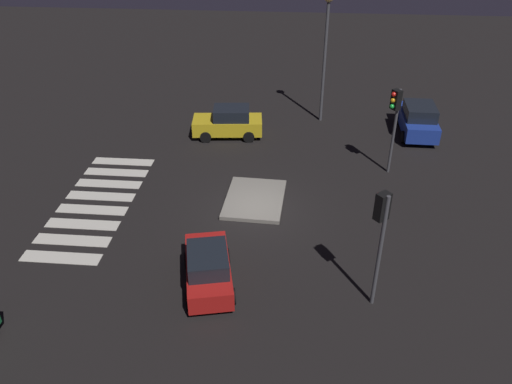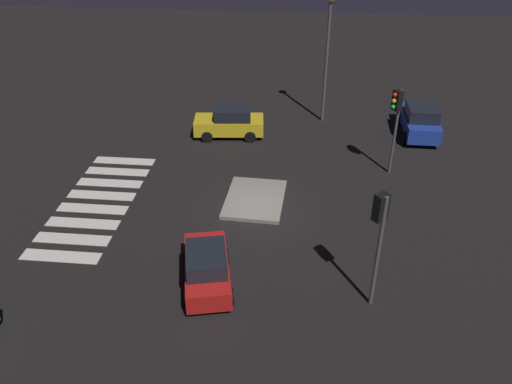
{
  "view_description": "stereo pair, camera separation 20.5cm",
  "coord_description": "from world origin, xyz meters",
  "px_view_note": "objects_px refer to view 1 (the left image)",
  "views": [
    {
      "loc": [
        19.11,
        1.67,
        12.9
      ],
      "look_at": [
        0.0,
        0.0,
        1.0
      ],
      "focal_mm": 35.78,
      "sensor_mm": 36.0,
      "label": 1
    },
    {
      "loc": [
        19.09,
        1.88,
        12.9
      ],
      "look_at": [
        0.0,
        0.0,
        1.0
      ],
      "focal_mm": 35.78,
      "sensor_mm": 36.0,
      "label": 2
    }
  ],
  "objects_px": {
    "street_lamp": "(326,36)",
    "car_red": "(208,268)",
    "traffic_light_west": "(395,111)",
    "car_blue": "(418,119)",
    "traffic_island": "(255,199)",
    "traffic_light_north": "(381,223)",
    "car_yellow": "(228,122)"
  },
  "relations": [
    {
      "from": "car_yellow",
      "to": "street_lamp",
      "type": "height_order",
      "value": "street_lamp"
    },
    {
      "from": "traffic_island",
      "to": "car_red",
      "type": "relative_size",
      "value": 0.94
    },
    {
      "from": "traffic_light_west",
      "to": "traffic_light_north",
      "type": "relative_size",
      "value": 0.99
    },
    {
      "from": "traffic_island",
      "to": "traffic_light_west",
      "type": "bearing_deg",
      "value": 116.91
    },
    {
      "from": "car_yellow",
      "to": "traffic_light_north",
      "type": "height_order",
      "value": "traffic_light_north"
    },
    {
      "from": "car_blue",
      "to": "traffic_light_north",
      "type": "relative_size",
      "value": 0.97
    },
    {
      "from": "car_yellow",
      "to": "car_blue",
      "type": "xyz_separation_m",
      "value": [
        -1.23,
        10.91,
        0.06
      ]
    },
    {
      "from": "car_red",
      "to": "car_yellow",
      "type": "height_order",
      "value": "car_yellow"
    },
    {
      "from": "car_yellow",
      "to": "traffic_light_west",
      "type": "bearing_deg",
      "value": 151.69
    },
    {
      "from": "traffic_island",
      "to": "car_blue",
      "type": "height_order",
      "value": "car_blue"
    },
    {
      "from": "traffic_light_west",
      "to": "street_lamp",
      "type": "xyz_separation_m",
      "value": [
        -6.33,
        -3.21,
        1.82
      ]
    },
    {
      "from": "car_yellow",
      "to": "street_lamp",
      "type": "relative_size",
      "value": 0.54
    },
    {
      "from": "traffic_light_west",
      "to": "car_yellow",
      "type": "bearing_deg",
      "value": -55.74
    },
    {
      "from": "street_lamp",
      "to": "car_red",
      "type": "bearing_deg",
      "value": -15.94
    },
    {
      "from": "car_red",
      "to": "street_lamp",
      "type": "height_order",
      "value": "street_lamp"
    },
    {
      "from": "car_red",
      "to": "traffic_light_north",
      "type": "distance_m",
      "value": 6.39
    },
    {
      "from": "car_blue",
      "to": "street_lamp",
      "type": "height_order",
      "value": "street_lamp"
    },
    {
      "from": "traffic_light_north",
      "to": "traffic_light_west",
      "type": "bearing_deg",
      "value": -50.89
    },
    {
      "from": "traffic_light_north",
      "to": "street_lamp",
      "type": "bearing_deg",
      "value": -35.02
    },
    {
      "from": "street_lamp",
      "to": "car_yellow",
      "type": "bearing_deg",
      "value": -63.0
    },
    {
      "from": "car_red",
      "to": "traffic_light_north",
      "type": "relative_size",
      "value": 0.87
    },
    {
      "from": "traffic_island",
      "to": "street_lamp",
      "type": "distance_m",
      "value": 11.34
    },
    {
      "from": "traffic_island",
      "to": "car_red",
      "type": "bearing_deg",
      "value": -11.4
    },
    {
      "from": "car_red",
      "to": "traffic_light_north",
      "type": "xyz_separation_m",
      "value": [
        0.33,
        5.83,
        2.6
      ]
    },
    {
      "from": "traffic_light_north",
      "to": "street_lamp",
      "type": "height_order",
      "value": "street_lamp"
    },
    {
      "from": "traffic_island",
      "to": "car_yellow",
      "type": "distance_m",
      "value": 7.23
    },
    {
      "from": "traffic_light_north",
      "to": "street_lamp",
      "type": "distance_m",
      "value": 15.95
    },
    {
      "from": "street_lamp",
      "to": "traffic_island",
      "type": "bearing_deg",
      "value": -18.62
    },
    {
      "from": "traffic_island",
      "to": "car_blue",
      "type": "xyz_separation_m",
      "value": [
        -8.09,
        8.78,
        0.83
      ]
    },
    {
      "from": "car_yellow",
      "to": "traffic_island",
      "type": "bearing_deg",
      "value": 101.68
    },
    {
      "from": "traffic_island",
      "to": "traffic_light_west",
      "type": "height_order",
      "value": "traffic_light_west"
    },
    {
      "from": "traffic_light_west",
      "to": "car_blue",
      "type": "bearing_deg",
      "value": -148.81
    }
  ]
}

